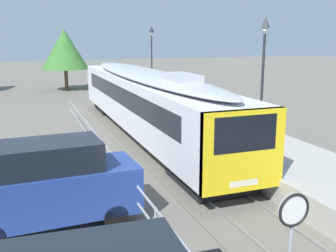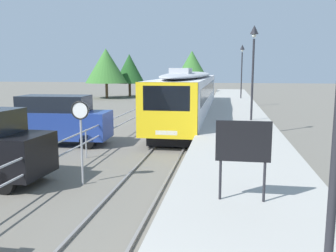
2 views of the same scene
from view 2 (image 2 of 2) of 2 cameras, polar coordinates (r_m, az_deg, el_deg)
ground_plane at (r=25.44m, az=-3.71°, el=0.31°), size 160.00×160.00×0.00m
track_rails at (r=24.94m, az=3.03°, el=0.22°), size 3.20×60.00×0.14m
commuter_train at (r=26.26m, az=3.44°, el=5.30°), size 2.82×20.70×3.74m
station_platform at (r=24.74m, az=10.54°, el=0.99°), size 3.90×60.00×0.90m
platform_lamp_mid_platform at (r=21.29m, az=13.34°, el=10.90°), size 0.34×0.34×5.35m
platform_lamp_far_end at (r=37.58m, az=11.60°, el=10.00°), size 0.34×0.34×5.35m
platform_notice_board at (r=8.07m, az=11.79°, el=-2.82°), size 1.20×0.08×1.80m
speed_limit_sign at (r=12.04m, az=-13.66°, el=0.66°), size 0.61×0.10×2.81m
carpark_fence at (r=15.94m, az=-12.85°, el=-1.76°), size 0.06×36.06×1.25m
parked_van_blue at (r=19.07m, az=-16.75°, el=0.99°), size 4.99×2.18×2.51m
tree_behind_carpark at (r=51.61m, az=-6.11°, el=8.98°), size 4.27×4.27×5.93m
tree_behind_station_far at (r=48.93m, az=-9.75°, el=9.35°), size 5.54×5.54×6.53m
tree_distant_left at (r=47.70m, az=3.78°, el=9.37°), size 4.69×4.69×6.20m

